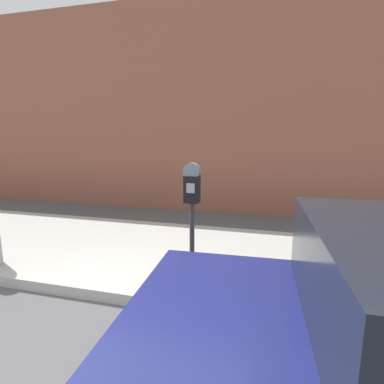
% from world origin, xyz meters
% --- Properties ---
extents(ground_plane, '(60.00, 60.00, 0.00)m').
position_xyz_m(ground_plane, '(0.00, 0.00, 0.00)').
color(ground_plane, '#515154').
extents(sidewalk, '(24.00, 2.80, 0.14)m').
position_xyz_m(sidewalk, '(0.00, 2.20, 0.07)').
color(sidewalk, '#ADAAA3').
rests_on(sidewalk, ground_plane).
extents(building_facade, '(24.00, 0.30, 5.13)m').
position_xyz_m(building_facade, '(0.00, 5.37, 2.57)').
color(building_facade, '#935642').
rests_on(building_facade, ground_plane).
extents(parking_meter, '(0.18, 0.12, 1.51)m').
position_xyz_m(parking_meter, '(0.57, 0.97, 1.23)').
color(parking_meter, '#2D2D30').
rests_on(parking_meter, sidewalk).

